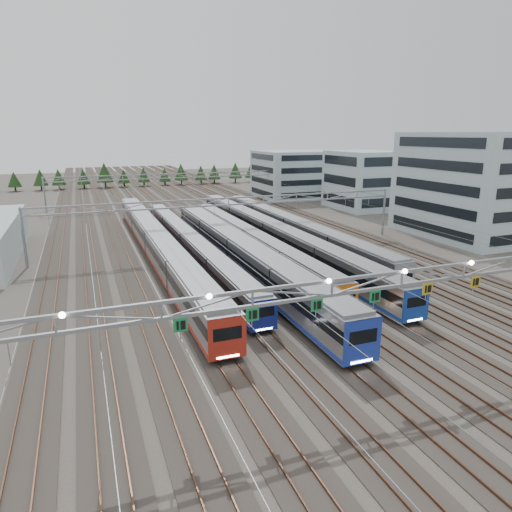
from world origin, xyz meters
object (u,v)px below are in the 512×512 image
object	(u,v)px
train_a	(156,242)
gantry_far	(171,180)
train_e	(271,233)
depot_bldg_mid	(365,180)
train_b	(189,244)
train_c	(239,253)
train_f	(291,228)
gantry_near	(402,282)
depot_bldg_north	(299,174)
train_d	(250,240)
gantry_mid	(229,207)
depot_bldg_south	(476,185)

from	to	relation	value
train_a	gantry_far	xyz separation A→B (m)	(11.25, 46.10, 4.15)
train_e	gantry_far	world-z (taller)	gantry_far
train_e	depot_bldg_mid	distance (m)	44.25
train_b	gantry_far	xyz separation A→B (m)	(6.75, 47.42, 4.46)
train_b	train_c	bearing A→B (deg)	-62.77
train_b	train_f	bearing A→B (deg)	13.08
gantry_far	train_b	bearing A→B (deg)	-98.10
gantry_far	gantry_near	bearing A→B (deg)	-90.03
train_a	depot_bldg_mid	size ratio (longest dim) A/B	4.22
depot_bldg_north	train_c	bearing A→B (deg)	-122.20
train_d	gantry_mid	bearing A→B (deg)	125.04
train_d	gantry_near	bearing A→B (deg)	-93.56
depot_bldg_mid	gantry_far	bearing A→B (deg)	155.83
gantry_near	gantry_mid	world-z (taller)	gantry_near
train_c	train_e	xyz separation A→B (m)	(9.00, 10.72, -0.24)
train_c	depot_bldg_mid	size ratio (longest dim) A/B	3.50
train_c	gantry_mid	distance (m)	12.09
train_b	gantry_far	bearing A→B (deg)	81.90
gantry_near	depot_bldg_south	xyz separation A→B (m)	(42.04, 34.32, 1.57)
train_e	train_c	bearing A→B (deg)	-130.02
train_c	depot_bldg_south	bearing A→B (deg)	6.92
train_c	gantry_far	distance (m)	56.36
train_a	train_b	xyz separation A→B (m)	(4.50, -1.32, -0.31)
train_c	train_d	bearing A→B (deg)	60.53
train_d	gantry_mid	world-z (taller)	gantry_mid
train_a	train_b	world-z (taller)	train_a
gantry_far	gantry_mid	bearing A→B (deg)	-90.00
train_a	train_b	distance (m)	4.70
train_a	gantry_near	bearing A→B (deg)	-73.98
train_a	gantry_mid	distance (m)	12.04
train_e	gantry_near	distance (m)	40.55
train_b	depot_bldg_north	world-z (taller)	depot_bldg_north
gantry_near	gantry_mid	xyz separation A→B (m)	(0.05, 40.12, -0.70)
train_c	depot_bldg_north	world-z (taller)	depot_bldg_north
train_c	depot_bldg_north	distance (m)	72.27
train_c	depot_bldg_south	distance (m)	45.01
train_c	depot_bldg_south	xyz separation A→B (m)	(44.24, 5.37, 6.32)
train_e	depot_bldg_mid	bearing A→B (deg)	37.38
depot_bldg_north	train_d	bearing A→B (deg)	-122.60
train_f	gantry_far	bearing A→B (deg)	104.58
depot_bldg_south	train_f	bearing A→B (deg)	166.19
train_e	gantry_mid	world-z (taller)	gantry_mid
train_e	train_f	world-z (taller)	train_e
train_a	train_d	distance (m)	13.67
train_a	depot_bldg_south	bearing A→B (deg)	-5.04
train_f	depot_bldg_north	size ratio (longest dim) A/B	2.60
train_b	train_d	distance (m)	9.03
train_d	depot_bldg_mid	xyz separation A→B (m)	(39.48, 29.48, 4.70)
gantry_mid	depot_bldg_mid	size ratio (longest dim) A/B	3.52
train_a	train_e	distance (m)	18.01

